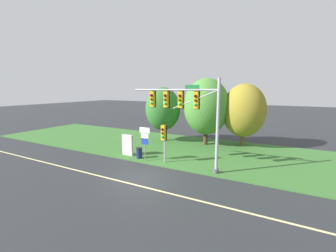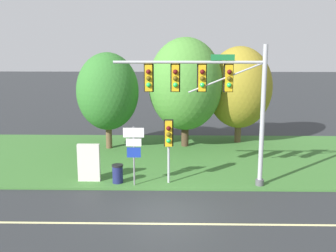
{
  "view_description": "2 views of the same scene",
  "coord_description": "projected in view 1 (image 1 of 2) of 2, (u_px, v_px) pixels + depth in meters",
  "views": [
    {
      "loc": [
        8.71,
        -12.2,
        6.14
      ],
      "look_at": [
        -0.41,
        4.64,
        2.94
      ],
      "focal_mm": 24.0,
      "sensor_mm": 36.0,
      "label": 1
    },
    {
      "loc": [
        0.32,
        -16.54,
        7.04
      ],
      "look_at": [
        -0.11,
        4.41,
        2.77
      ],
      "focal_mm": 45.0,
      "sensor_mm": 36.0,
      "label": 2
    }
  ],
  "objects": [
    {
      "name": "ground_plane",
      "position": [
        142.0,
        178.0,
        15.68
      ],
      "size": [
        160.0,
        160.0,
        0.0
      ],
      "primitive_type": "plane",
      "color": "#282B2D"
    },
    {
      "name": "lane_stripe",
      "position": [
        131.0,
        184.0,
        14.64
      ],
      "size": [
        36.0,
        0.16,
        0.01
      ],
      "primitive_type": "cube",
      "color": "beige",
      "rests_on": "ground"
    },
    {
      "name": "grass_verge",
      "position": [
        188.0,
        149.0,
        22.83
      ],
      "size": [
        48.0,
        11.5,
        0.1
      ],
      "primitive_type": "cube",
      "color": "#386B2D",
      "rests_on": "ground"
    },
    {
      "name": "traffic_signal_mast",
      "position": [
        186.0,
        108.0,
        16.65
      ],
      "size": [
        7.22,
        0.49,
        6.77
      ],
      "color": "#9EA0A5",
      "rests_on": "grass_verge"
    },
    {
      "name": "pedestrian_signal_near_kerb",
      "position": [
        164.0,
        135.0,
        18.11
      ],
      "size": [
        0.46,
        0.55,
        3.21
      ],
      "color": "#9EA0A5",
      "rests_on": "grass_verge"
    },
    {
      "name": "route_sign_post",
      "position": [
        145.0,
        138.0,
        18.75
      ],
      "size": [
        1.0,
        0.08,
        2.91
      ],
      "color": "slate",
      "rests_on": "grass_verge"
    },
    {
      "name": "tree_nearest_road",
      "position": [
        163.0,
        109.0,
        25.83
      ],
      "size": [
        3.98,
        3.98,
        6.22
      ],
      "color": "brown",
      "rests_on": "grass_verge"
    },
    {
      "name": "tree_left_of_mast",
      "position": [
        206.0,
        107.0,
        23.99
      ],
      "size": [
        4.82,
        4.82,
        7.16
      ],
      "color": "#423021",
      "rests_on": "grass_verge"
    },
    {
      "name": "tree_behind_signpost",
      "position": [
        244.0,
        110.0,
        23.33
      ],
      "size": [
        4.43,
        4.43,
        6.57
      ],
      "color": "brown",
      "rests_on": "grass_verge"
    },
    {
      "name": "info_kiosk",
      "position": [
        128.0,
        145.0,
        20.53
      ],
      "size": [
        1.1,
        0.24,
        1.9
      ],
      "color": "beige",
      "rests_on": "grass_verge"
    },
    {
      "name": "trash_bin",
      "position": [
        139.0,
        153.0,
        19.69
      ],
      "size": [
        0.56,
        0.56,
        0.93
      ],
      "color": "#191E4C",
      "rests_on": "grass_verge"
    }
  ]
}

